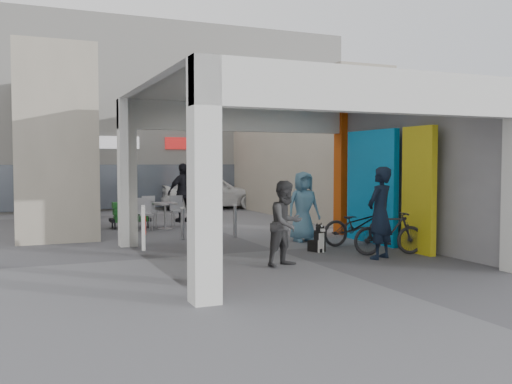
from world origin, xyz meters
name	(u,v)px	position (x,y,z in m)	size (l,w,h in m)	color
ground	(276,250)	(0.00, 0.00, 0.00)	(90.00, 90.00, 0.00)	#5B5B60
arcade_canopy	(315,149)	(0.54, -0.82, 2.30)	(6.40, 6.45, 6.40)	silver
far_building	(145,118)	(0.00, 13.99, 3.99)	(18.00, 4.08, 8.00)	silver
plaza_bldg_left	(47,147)	(-4.50, 7.50, 2.50)	(2.00, 9.00, 5.00)	#B0A592
plaza_bldg_right	(300,149)	(4.50, 7.50, 2.50)	(2.00, 9.00, 5.00)	#B0A592
bollard_left	(182,224)	(-1.49, 2.58, 0.41)	(0.09, 0.09, 0.82)	gray
bollard_center	(235,221)	(-0.06, 2.51, 0.43)	(0.09, 0.09, 0.86)	gray
bollard_right	(286,217)	(1.50, 2.56, 0.47)	(0.09, 0.09, 0.93)	gray
advert_board_near	(195,253)	(-2.75, -2.70, 0.51)	(0.11, 0.55, 1.00)	white
advert_board_far	(144,227)	(-2.75, 1.40, 0.51)	(0.19, 0.55, 1.00)	white
cafe_set	(159,217)	(-1.46, 5.33, 0.34)	(1.58, 1.28, 0.96)	#9F9EA3
produce_stand	(130,218)	(-2.25, 5.75, 0.31)	(1.19, 0.64, 0.78)	black
crate_stack	(197,212)	(0.35, 7.34, 0.28)	(0.51, 0.43, 0.56)	#18551E
border_collie	(318,240)	(0.77, -0.58, 0.27)	(0.25, 0.48, 0.67)	black
man_with_dog	(380,213)	(1.50, -1.86, 0.96)	(0.70, 0.46, 1.92)	black
man_back_turned	(286,223)	(-0.65, -1.82, 0.83)	(0.80, 0.63, 1.66)	#38383A
man_elderly	(303,206)	(1.25, 1.08, 0.89)	(0.87, 0.56, 1.77)	#578AAA
man_crates	(184,193)	(-0.27, 6.74, 0.98)	(1.15, 0.48, 1.97)	black
bicycle_front	(358,225)	(2.15, -0.04, 0.49)	(0.65, 1.85, 0.97)	black
bicycle_rear	(389,233)	(1.98, -1.53, 0.48)	(0.45, 1.61, 0.97)	black
white_van	(212,192)	(2.30, 11.50, 0.74)	(1.74, 4.33, 1.47)	white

